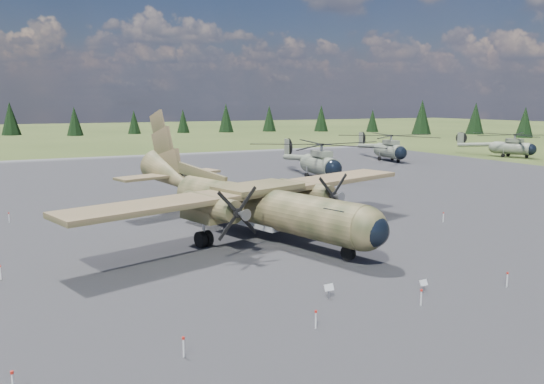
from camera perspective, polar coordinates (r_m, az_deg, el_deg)
name	(u,v)px	position (r m, az deg, el deg)	size (l,w,h in m)	color
ground	(265,245)	(37.21, -0.75, -5.77)	(500.00, 500.00, 0.00)	#4E5927
apron	(215,218)	(46.18, -6.12, -2.80)	(120.00, 120.00, 0.04)	#5A5A5F
transport_plane	(249,198)	(39.75, -2.49, -0.62)	(29.41, 26.25, 9.82)	#32381E
helicopter_near	(320,154)	(69.27, 5.17, 4.13)	(20.02, 22.59, 4.72)	slate
helicopter_mid	(390,142)	(93.26, 12.53, 5.23)	(20.09, 22.00, 4.52)	slate
helicopter_far	(512,141)	(107.25, 24.42, 5.05)	(21.46, 21.64, 4.28)	slate
info_placard_left	(329,289)	(27.41, 6.13, -10.33)	(0.50, 0.21, 0.79)	gray
info_placard_right	(423,284)	(29.19, 15.97, -9.50)	(0.47, 0.21, 0.72)	gray
barrier_fence	(260,239)	(36.82, -1.35, -5.12)	(33.12, 29.62, 0.85)	silver
treeline	(307,200)	(27.96, 3.80, -0.87)	(304.79, 311.67, 10.96)	black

